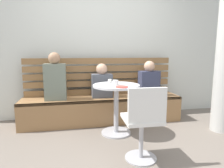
{
  "coord_description": "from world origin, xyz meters",
  "views": [
    {
      "loc": [
        -0.48,
        -2.07,
        1.19
      ],
      "look_at": [
        0.06,
        0.66,
        0.75
      ],
      "focal_mm": 31.42,
      "sensor_mm": 36.0,
      "label": 1
    }
  ],
  "objects_px": {
    "person_adult": "(55,79)",
    "plate_small": "(122,87)",
    "cup_espresso_small": "(110,81)",
    "cup_ceramic_white": "(115,82)",
    "person_child_left": "(149,80)",
    "cafe_table": "(116,100)",
    "booth_bench": "(103,109)",
    "person_child_middle": "(102,83)",
    "white_chair": "(143,121)"
  },
  "relations": [
    {
      "from": "cafe_table",
      "to": "booth_bench",
      "type": "bearing_deg",
      "value": 102.65
    },
    {
      "from": "person_child_left",
      "to": "cup_ceramic_white",
      "type": "height_order",
      "value": "person_child_left"
    },
    {
      "from": "person_child_left",
      "to": "person_child_middle",
      "type": "distance_m",
      "value": 0.84
    },
    {
      "from": "booth_bench",
      "to": "cup_espresso_small",
      "type": "bearing_deg",
      "value": -79.12
    },
    {
      "from": "person_child_left",
      "to": "plate_small",
      "type": "distance_m",
      "value": 1.02
    },
    {
      "from": "cup_ceramic_white",
      "to": "cup_espresso_small",
      "type": "bearing_deg",
      "value": 100.2
    },
    {
      "from": "person_child_left",
      "to": "booth_bench",
      "type": "bearing_deg",
      "value": 178.21
    },
    {
      "from": "person_adult",
      "to": "plate_small",
      "type": "distance_m",
      "value": 1.19
    },
    {
      "from": "person_child_left",
      "to": "person_child_middle",
      "type": "relative_size",
      "value": 1.07
    },
    {
      "from": "booth_bench",
      "to": "cafe_table",
      "type": "bearing_deg",
      "value": -77.35
    },
    {
      "from": "person_adult",
      "to": "cup_ceramic_white",
      "type": "relative_size",
      "value": 9.55
    },
    {
      "from": "white_chair",
      "to": "booth_bench",
      "type": "bearing_deg",
      "value": 100.15
    },
    {
      "from": "booth_bench",
      "to": "person_child_left",
      "type": "bearing_deg",
      "value": -1.79
    },
    {
      "from": "person_child_left",
      "to": "cafe_table",
      "type": "bearing_deg",
      "value": -143.86
    },
    {
      "from": "cafe_table",
      "to": "cup_ceramic_white",
      "type": "height_order",
      "value": "cup_ceramic_white"
    },
    {
      "from": "person_child_left",
      "to": "person_adult",
      "type": "bearing_deg",
      "value": 179.97
    },
    {
      "from": "person_child_middle",
      "to": "plate_small",
      "type": "distance_m",
      "value": 0.81
    },
    {
      "from": "cafe_table",
      "to": "person_child_middle",
      "type": "xyz_separation_m",
      "value": [
        -0.13,
        0.56,
        0.17
      ]
    },
    {
      "from": "booth_bench",
      "to": "person_child_left",
      "type": "relative_size",
      "value": 4.38
    },
    {
      "from": "cup_espresso_small",
      "to": "plate_small",
      "type": "relative_size",
      "value": 0.33
    },
    {
      "from": "booth_bench",
      "to": "plate_small",
      "type": "relative_size",
      "value": 15.88
    },
    {
      "from": "person_child_left",
      "to": "person_child_middle",
      "type": "height_order",
      "value": "person_child_left"
    },
    {
      "from": "cup_ceramic_white",
      "to": "white_chair",
      "type": "bearing_deg",
      "value": -80.18
    },
    {
      "from": "plate_small",
      "to": "person_child_middle",
      "type": "bearing_deg",
      "value": 100.94
    },
    {
      "from": "cup_ceramic_white",
      "to": "person_child_left",
      "type": "bearing_deg",
      "value": 36.5
    },
    {
      "from": "cup_ceramic_white",
      "to": "person_child_middle",
      "type": "bearing_deg",
      "value": 100.83
    },
    {
      "from": "booth_bench",
      "to": "person_adult",
      "type": "relative_size",
      "value": 3.53
    },
    {
      "from": "person_child_middle",
      "to": "cafe_table",
      "type": "bearing_deg",
      "value": -77.19
    },
    {
      "from": "white_chair",
      "to": "cup_espresso_small",
      "type": "xyz_separation_m",
      "value": [
        -0.18,
        1.01,
        0.3
      ]
    },
    {
      "from": "cafe_table",
      "to": "cup_espresso_small",
      "type": "distance_m",
      "value": 0.32
    },
    {
      "from": "cup_espresso_small",
      "to": "cup_ceramic_white",
      "type": "relative_size",
      "value": 0.7
    },
    {
      "from": "person_child_left",
      "to": "cup_ceramic_white",
      "type": "xyz_separation_m",
      "value": [
        -0.73,
        -0.54,
        0.06
      ]
    },
    {
      "from": "person_child_left",
      "to": "plate_small",
      "type": "height_order",
      "value": "person_child_left"
    },
    {
      "from": "person_adult",
      "to": "plate_small",
      "type": "xyz_separation_m",
      "value": [
        0.92,
        -0.75,
        -0.04
      ]
    },
    {
      "from": "cafe_table",
      "to": "plate_small",
      "type": "relative_size",
      "value": 4.35
    },
    {
      "from": "plate_small",
      "to": "cup_espresso_small",
      "type": "bearing_deg",
      "value": 100.7
    },
    {
      "from": "person_child_middle",
      "to": "person_adult",
      "type": "bearing_deg",
      "value": -176.86
    },
    {
      "from": "person_child_middle",
      "to": "plate_small",
      "type": "height_order",
      "value": "person_child_middle"
    },
    {
      "from": "white_chair",
      "to": "person_adult",
      "type": "relative_size",
      "value": 1.11
    },
    {
      "from": "white_chair",
      "to": "person_adult",
      "type": "bearing_deg",
      "value": 127.24
    },
    {
      "from": "booth_bench",
      "to": "person_adult",
      "type": "distance_m",
      "value": 0.95
    },
    {
      "from": "cafe_table",
      "to": "cup_espresso_small",
      "type": "bearing_deg",
      "value": 105.65
    },
    {
      "from": "booth_bench",
      "to": "cup_espresso_small",
      "type": "xyz_separation_m",
      "value": [
        0.07,
        -0.34,
        0.55
      ]
    },
    {
      "from": "booth_bench",
      "to": "white_chair",
      "type": "bearing_deg",
      "value": -79.85
    },
    {
      "from": "plate_small",
      "to": "person_adult",
      "type": "bearing_deg",
      "value": 140.74
    },
    {
      "from": "cup_ceramic_white",
      "to": "booth_bench",
      "type": "bearing_deg",
      "value": 100.61
    },
    {
      "from": "cup_espresso_small",
      "to": "plate_small",
      "type": "height_order",
      "value": "cup_espresso_small"
    },
    {
      "from": "booth_bench",
      "to": "cup_espresso_small",
      "type": "height_order",
      "value": "cup_espresso_small"
    },
    {
      "from": "person_adult",
      "to": "person_child_left",
      "type": "distance_m",
      "value": 1.6
    },
    {
      "from": "white_chair",
      "to": "person_child_middle",
      "type": "distance_m",
      "value": 1.42
    }
  ]
}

